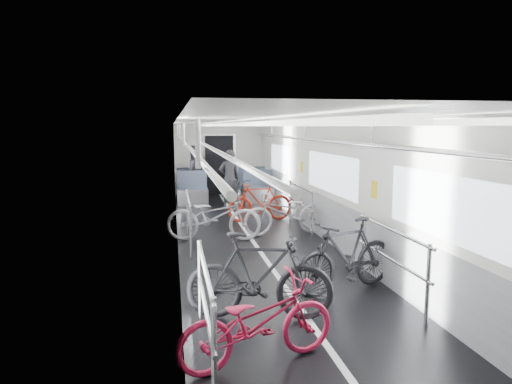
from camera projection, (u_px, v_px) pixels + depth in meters
The scene contains 10 objects.
car_shell at pixel (242, 179), 10.43m from camera, with size 3.02×14.01×2.41m.
bike_left_near at pixel (258, 322), 4.42m from camera, with size 0.57×1.65×0.86m, color #B6163C.
bike_left_mid at pixel (259, 276), 5.45m from camera, with size 0.50×1.78×1.07m, color black.
bike_left_far at pixel (214, 216), 9.26m from camera, with size 0.67×1.92×1.01m, color #ACACB1.
bike_right_near at pixel (346, 255), 6.37m from camera, with size 0.49×1.74×1.05m, color black.
bike_right_mid at pixel (286, 212), 9.75m from camera, with size 0.64×1.85×0.97m, color #9C9B9F.
bike_right_far at pixel (260, 201), 11.14m from camera, with size 0.46×1.64×0.99m, color #AD2815.
bike_aisle at pixel (241, 193), 13.08m from camera, with size 0.56×1.61×0.85m, color black.
person_standing at pixel (229, 179), 13.07m from camera, with size 0.60×0.40×1.66m, color black.
person_seated at pixel (194, 173), 14.14m from camera, with size 0.84×0.66×1.73m, color #312F38.
Camera 1 is at (-1.56, -8.47, 2.31)m, focal length 32.00 mm.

